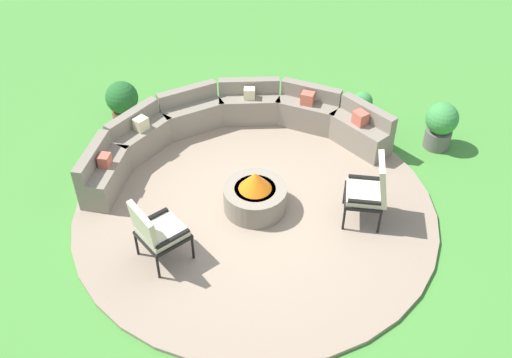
% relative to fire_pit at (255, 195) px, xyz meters
% --- Properties ---
extents(ground_plane, '(24.00, 24.00, 0.00)m').
position_rel_fire_pit_xyz_m(ground_plane, '(0.00, 0.00, -0.31)').
color(ground_plane, '#478C38').
extents(patio_circle, '(5.36, 5.36, 0.06)m').
position_rel_fire_pit_xyz_m(patio_circle, '(0.00, 0.00, -0.28)').
color(patio_circle, gray).
rests_on(patio_circle, ground_plane).
extents(fire_pit, '(0.93, 0.93, 0.67)m').
position_rel_fire_pit_xyz_m(fire_pit, '(0.00, 0.00, 0.00)').
color(fire_pit, gray).
rests_on(fire_pit, patio_circle).
extents(curved_stone_bench, '(4.76, 2.87, 0.74)m').
position_rel_fire_pit_xyz_m(curved_stone_bench, '(-0.55, 1.61, 0.05)').
color(curved_stone_bench, gray).
rests_on(curved_stone_bench, patio_circle).
extents(lounge_chair_front_left, '(0.82, 0.85, 1.04)m').
position_rel_fire_pit_xyz_m(lounge_chair_front_left, '(-1.21, -1.10, 0.28)').
color(lounge_chair_front_left, black).
rests_on(lounge_chair_front_left, patio_circle).
extents(lounge_chair_front_right, '(0.62, 0.62, 1.07)m').
position_rel_fire_pit_xyz_m(lounge_chair_front_right, '(1.63, -0.11, 0.31)').
color(lounge_chair_front_right, black).
rests_on(lounge_chair_front_right, patio_circle).
extents(potted_plant_0, '(0.36, 0.36, 0.54)m').
position_rel_fire_pit_xyz_m(potted_plant_0, '(1.74, 2.55, -0.01)').
color(potted_plant_0, '#A89E8E').
rests_on(potted_plant_0, ground_plane).
extents(potted_plant_1, '(0.57, 0.57, 0.81)m').
position_rel_fire_pit_xyz_m(potted_plant_1, '(-2.47, 2.15, 0.13)').
color(potted_plant_1, brown).
rests_on(potted_plant_1, ground_plane).
extents(potted_plant_2, '(0.37, 0.37, 0.67)m').
position_rel_fire_pit_xyz_m(potted_plant_2, '(2.93, 1.80, 0.05)').
color(potted_plant_2, brown).
rests_on(potted_plant_2, ground_plane).
extents(potted_plant_3, '(0.54, 0.54, 0.83)m').
position_rel_fire_pit_xyz_m(potted_plant_3, '(2.97, 1.80, 0.14)').
color(potted_plant_3, '#605B56').
rests_on(potted_plant_3, ground_plane).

